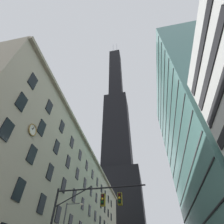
# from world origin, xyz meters

# --- Properties ---
(station_building) EXTENTS (15.90, 69.27, 26.22)m
(station_building) POSITION_xyz_m (-18.61, 28.63, 13.09)
(station_building) COLOR #B2A88E
(station_building) RESTS_ON ground
(dark_skyscraper) EXTENTS (26.67, 26.67, 229.03)m
(dark_skyscraper) POSITION_xyz_m (-13.63, 88.64, 66.87)
(dark_skyscraper) COLOR black
(dark_skyscraper) RESTS_ON ground
(glass_office_midrise) EXTENTS (16.24, 36.18, 52.15)m
(glass_office_midrise) POSITION_xyz_m (19.07, 24.89, 26.07)
(glass_office_midrise) COLOR slate
(glass_office_midrise) RESTS_ON ground
(traffic_signal_mast) EXTENTS (8.99, 0.63, 7.95)m
(traffic_signal_mast) POSITION_xyz_m (-3.15, 3.22, 5.82)
(traffic_signal_mast) COLOR black
(traffic_signal_mast) RESTS_ON sidewalk_left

